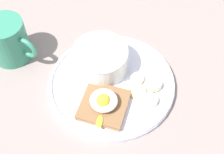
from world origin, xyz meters
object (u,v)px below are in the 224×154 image
(banana_slice_left, at_px, (138,90))
(banana_slice_back, at_px, (150,100))
(oatmeal_bowl, at_px, (101,59))
(coffee_mug, at_px, (9,40))
(poached_egg, at_px, (104,101))
(banana_slice_front, at_px, (153,84))
(toast_slice, at_px, (104,105))
(banana_slice_right, at_px, (137,79))

(banana_slice_left, xyz_separation_m, banana_slice_back, (0.03, -0.01, 0.00))
(oatmeal_bowl, xyz_separation_m, coffee_mug, (-0.20, -0.05, 0.01))
(poached_egg, height_order, coffee_mug, coffee_mug)
(banana_slice_front, bearing_deg, banana_slice_back, -76.25)
(toast_slice, xyz_separation_m, banana_slice_right, (0.03, 0.09, -0.00))
(banana_slice_right, height_order, coffee_mug, coffee_mug)
(banana_slice_left, relative_size, banana_slice_right, 0.89)
(banana_slice_back, bearing_deg, oatmeal_bowl, 164.99)
(coffee_mug, bearing_deg, banana_slice_left, 5.13)
(toast_slice, distance_m, banana_slice_back, 0.10)
(oatmeal_bowl, relative_size, banana_slice_front, 2.30)
(toast_slice, distance_m, coffee_mug, 0.26)
(banana_slice_back, distance_m, coffee_mug, 0.33)
(oatmeal_bowl, distance_m, coffee_mug, 0.21)
(oatmeal_bowl, relative_size, banana_slice_left, 3.32)
(banana_slice_back, bearing_deg, banana_slice_right, 140.76)
(poached_egg, bearing_deg, coffee_mug, 171.25)
(poached_egg, xyz_separation_m, banana_slice_front, (0.07, 0.09, -0.02))
(toast_slice, height_order, banana_slice_right, toast_slice)
(toast_slice, relative_size, coffee_mug, 0.86)
(poached_egg, xyz_separation_m, banana_slice_back, (0.08, 0.05, -0.02))
(oatmeal_bowl, relative_size, banana_slice_back, 2.68)
(banana_slice_back, bearing_deg, banana_slice_front, 103.75)
(banana_slice_left, bearing_deg, oatmeal_bowl, 166.51)
(banana_slice_left, distance_m, coffee_mug, 0.30)
(banana_slice_front, bearing_deg, oatmeal_bowl, -178.55)
(banana_slice_front, distance_m, banana_slice_left, 0.04)
(oatmeal_bowl, xyz_separation_m, banana_slice_back, (0.13, -0.04, -0.02))
(banana_slice_front, bearing_deg, banana_slice_left, -130.36)
(poached_egg, distance_m, banana_slice_front, 0.12)
(toast_slice, height_order, banana_slice_back, same)
(poached_egg, xyz_separation_m, coffee_mug, (-0.25, 0.04, 0.01))
(poached_egg, xyz_separation_m, banana_slice_right, (0.03, 0.09, -0.02))
(banana_slice_front, xyz_separation_m, banana_slice_back, (0.01, -0.04, -0.00))
(oatmeal_bowl, bearing_deg, toast_slice, -59.27)
(poached_egg, relative_size, coffee_mug, 0.67)
(oatmeal_bowl, distance_m, poached_egg, 0.10)
(oatmeal_bowl, bearing_deg, banana_slice_front, 1.45)
(poached_egg, relative_size, banana_slice_back, 1.86)
(banana_slice_back, relative_size, coffee_mug, 0.36)
(oatmeal_bowl, bearing_deg, banana_slice_left, -13.49)
(coffee_mug, bearing_deg, poached_egg, -8.75)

